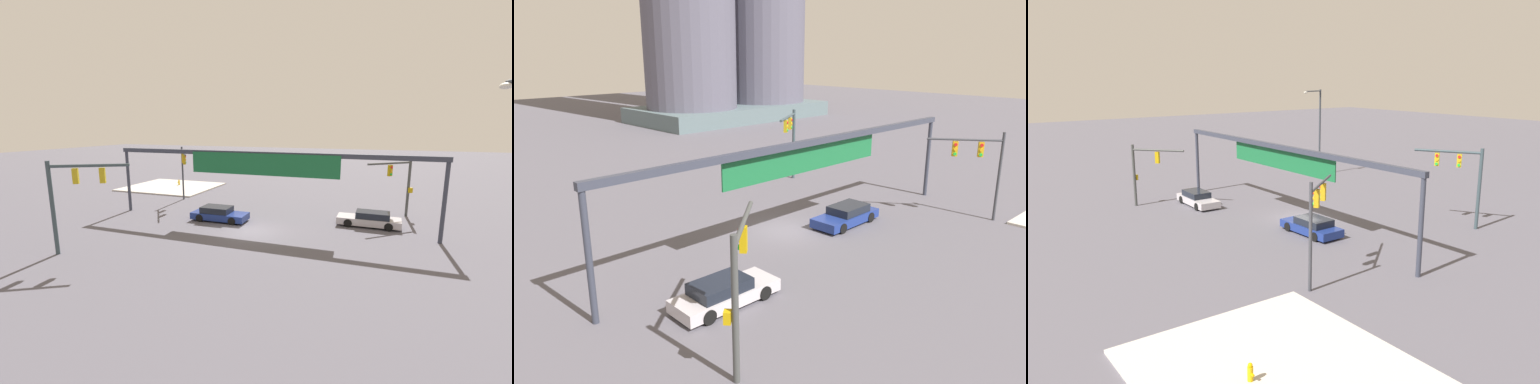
% 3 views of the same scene
% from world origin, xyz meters
% --- Properties ---
extents(ground_plane, '(197.91, 197.91, 0.00)m').
position_xyz_m(ground_plane, '(0.00, 0.00, 0.00)').
color(ground_plane, '#56535D').
extents(traffic_signal_near_corner, '(3.82, 3.19, 5.23)m').
position_xyz_m(traffic_signal_near_corner, '(-10.72, -8.11, 3.42)').
color(traffic_signal_near_corner, '#3E403E').
rests_on(traffic_signal_near_corner, ground).
extents(traffic_signal_opposite_side, '(4.16, 2.59, 5.86)m').
position_xyz_m(traffic_signal_opposite_side, '(8.78, 8.01, 4.01)').
color(traffic_signal_opposite_side, '#334248').
rests_on(traffic_signal_opposite_side, ground).
extents(traffic_signal_cross_street, '(2.89, 3.80, 5.74)m').
position_xyz_m(traffic_signal_cross_street, '(10.32, -7.01, 3.99)').
color(traffic_signal_cross_street, '#373940').
rests_on(traffic_signal_cross_street, ground).
extents(overhead_sign_gantry, '(26.63, 0.43, 5.92)m').
position_xyz_m(overhead_sign_gantry, '(-0.05, -1.90, 5.07)').
color(overhead_sign_gantry, '#313543').
rests_on(overhead_sign_gantry, ground).
extents(sedan_car_approaching, '(4.77, 2.07, 1.21)m').
position_xyz_m(sedan_car_approaching, '(3.62, -1.76, 0.58)').
color(sedan_car_approaching, navy).
rests_on(sedan_car_approaching, ground).
extents(sedan_car_waiting_far, '(4.91, 1.97, 1.21)m').
position_xyz_m(sedan_car_waiting_far, '(-8.43, -4.44, 0.58)').
color(sedan_car_waiting_far, '#B7B1B8').
rests_on(sedan_car_waiting_far, ground).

